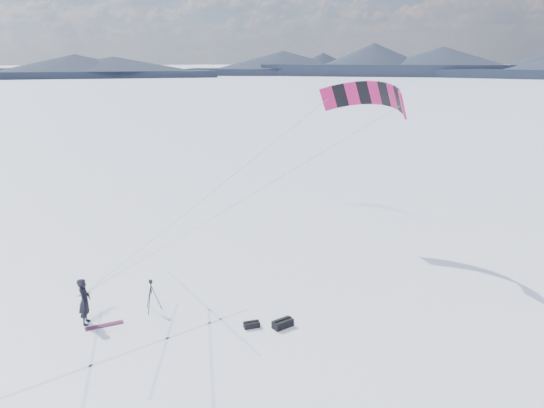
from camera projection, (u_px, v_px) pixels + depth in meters
name	position (u px, v px, depth m)	size (l,w,h in m)	color
ground	(184.00, 329.00, 21.02)	(1800.00, 1800.00, 0.00)	white
horizon_hills	(180.00, 237.00, 20.01)	(704.00, 705.94, 9.16)	black
snow_tracks	(150.00, 340.00, 20.18)	(13.93, 10.25, 0.01)	#ACBDDF
snowkiter	(87.00, 323.00, 21.45)	(0.71, 0.46, 1.94)	black
snowboard	(104.00, 325.00, 21.23)	(1.48, 0.28, 0.04)	maroon
tripod	(151.00, 291.00, 22.30)	(0.68, 0.73, 1.39)	black
gear_bag_a	(283.00, 323.00, 21.09)	(0.91, 0.57, 0.38)	black
gear_bag_b	(252.00, 324.00, 21.09)	(0.65, 0.36, 0.29)	black
power_kite	(368.00, 98.00, 28.87)	(16.96, 6.86, 7.93)	#B31254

